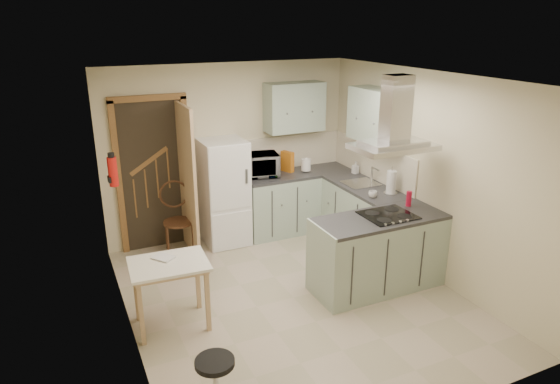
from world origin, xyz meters
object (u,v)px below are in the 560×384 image
peninsula (378,252)px  stool (216,382)px  drop_leaf_table (171,294)px  microwave (257,165)px  fridge (224,193)px  extractor_hood (393,147)px  bentwood_chair (178,222)px

peninsula → stool: 2.59m
peninsula → drop_leaf_table: 2.43m
microwave → fridge: bearing=-160.3°
extractor_hood → stool: bearing=-156.7°
peninsula → bentwood_chair: bearing=135.5°
extractor_hood → microwave: 2.30m
peninsula → bentwood_chair: bentwood_chair is taller
extractor_hood → microwave: size_ratio=1.51×
fridge → peninsula: (1.22, -1.98, -0.30)m
peninsula → microwave: (-0.69, 2.06, 0.61)m
peninsula → extractor_hood: 1.27m
stool → extractor_hood: bearing=23.3°
peninsula → extractor_hood: extractor_hood is taller
stool → peninsula: bearing=24.1°
extractor_hood → peninsula: bearing=180.0°
fridge → extractor_hood: extractor_hood is taller
extractor_hood → stool: size_ratio=2.04×
extractor_hood → drop_leaf_table: extractor_hood is taller
drop_leaf_table → stool: (0.06, -1.29, -0.14)m
fridge → drop_leaf_table: fridge is taller
fridge → microwave: 0.63m
fridge → microwave: (0.54, 0.08, 0.31)m
fridge → stool: fridge is taller
bentwood_chair → stool: bearing=-90.4°
microwave → bentwood_chair: bearing=-160.8°
bentwood_chair → stool: (-0.44, -2.95, -0.24)m
fridge → extractor_hood: 2.57m
extractor_hood → drop_leaf_table: (-2.52, 0.23, -1.35)m
peninsula → bentwood_chair: 2.69m
microwave → stool: bearing=-106.9°
fridge → stool: 3.28m
peninsula → extractor_hood: bearing=0.0°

